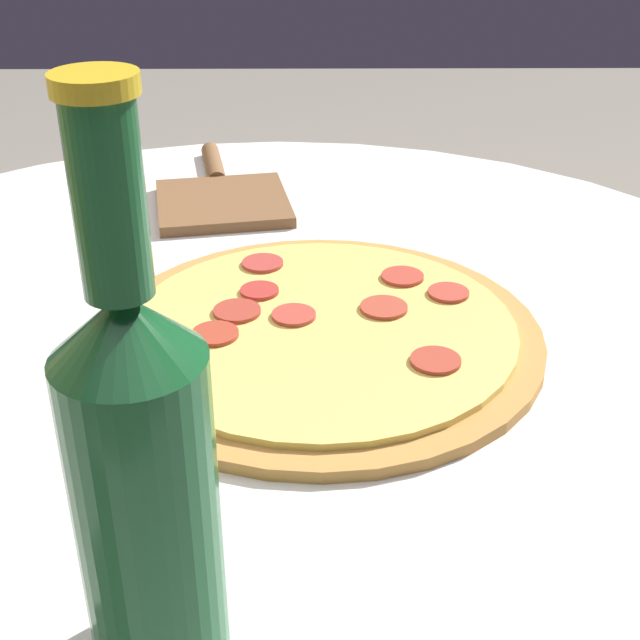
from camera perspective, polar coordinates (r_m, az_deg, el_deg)
name	(u,v)px	position (r m, az deg, el deg)	size (l,w,h in m)	color
table	(264,529)	(0.85, -3.62, -13.20)	(1.07, 1.07, 0.73)	silver
pizza	(320,333)	(0.73, 0.01, -0.81)	(0.37, 0.37, 0.02)	#B77F3D
beer_bottle	(142,471)	(0.42, -11.31, -9.47)	(0.07, 0.07, 0.30)	#144C23
pizza_paddle	(221,196)	(1.02, -6.36, 7.92)	(0.27, 0.17, 0.02)	brown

